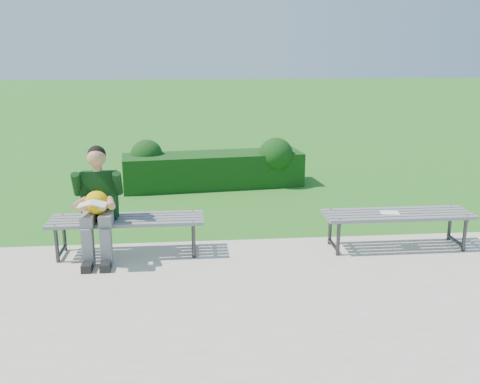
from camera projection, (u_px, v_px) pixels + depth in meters
ground at (236, 241)px, 6.88m from camera, size 80.00×80.00×0.00m
walkway at (252, 302)px, 5.19m from camera, size 30.00×3.50×0.02m
hedge at (215, 167)px, 9.57m from camera, size 3.25×1.15×0.88m
bench_left at (127, 222)px, 6.30m from camera, size 1.80×0.50×0.46m
bench_right at (397, 217)px, 6.51m from camera, size 1.80×0.50×0.46m
seated_boy at (98, 201)px, 6.11m from camera, size 0.56×0.76×1.31m
paper_sheet at (390, 213)px, 6.49m from camera, size 0.25×0.20×0.01m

